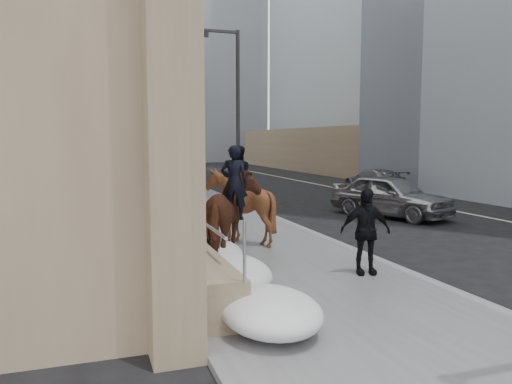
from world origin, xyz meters
TOP-DOWN VIEW (x-y plane):
  - ground at (0.00, 0.00)m, footprint 140.00×140.00m
  - sidewalk at (0.00, 10.00)m, footprint 5.00×80.00m
  - curb at (2.62, 10.00)m, footprint 0.24×80.00m
  - lane_line at (10.50, 10.00)m, footprint 0.15×70.00m
  - limestone_building at (-5.26, 19.96)m, footprint 6.10×44.00m
  - bg_building_mid at (4.00, 60.00)m, footprint 30.00×12.00m
  - bg_building_far at (-6.00, 72.00)m, footprint 24.00×12.00m
  - streetlight_mid at (2.74, 14.00)m, footprint 1.71×0.24m
  - streetlight_far at (2.74, 34.00)m, footprint 1.71×0.24m
  - traffic_signal at (2.07, 22.00)m, footprint 4.10×0.22m
  - snow_bank at (-1.42, 8.11)m, footprint 1.70×18.10m
  - mounted_horse_left at (-0.80, 2.11)m, footprint 2.07×2.76m
  - mounted_horse_right at (0.02, 4.30)m, footprint 1.75×1.94m
  - pedestrian at (1.61, 0.33)m, footprint 1.15×0.68m
  - car_silver at (7.07, 7.55)m, footprint 3.58×5.17m
  - car_grey at (11.56, 15.87)m, footprint 1.88×4.49m

SIDE VIEW (x-z plane):
  - ground at x=0.00m, z-range 0.00..0.00m
  - lane_line at x=10.50m, z-range 0.00..0.01m
  - sidewalk at x=0.00m, z-range 0.00..0.12m
  - curb at x=2.62m, z-range 0.00..0.12m
  - snow_bank at x=-1.42m, z-range 0.09..0.85m
  - car_grey at x=11.56m, z-range 0.00..1.30m
  - car_silver at x=7.07m, z-range 0.00..1.63m
  - pedestrian at x=1.61m, z-range 0.12..1.95m
  - mounted_horse_left at x=-0.80m, z-range -0.12..2.60m
  - mounted_horse_right at x=0.02m, z-range -0.10..2.58m
  - traffic_signal at x=2.07m, z-range 1.00..7.00m
  - streetlight_mid at x=2.74m, z-range 0.58..8.58m
  - streetlight_far at x=2.74m, z-range 0.58..8.58m
  - limestone_building at x=-5.26m, z-range -0.10..17.90m
  - bg_building_far at x=-6.00m, z-range 0.00..20.00m
  - bg_building_mid at x=4.00m, z-range 0.00..28.00m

